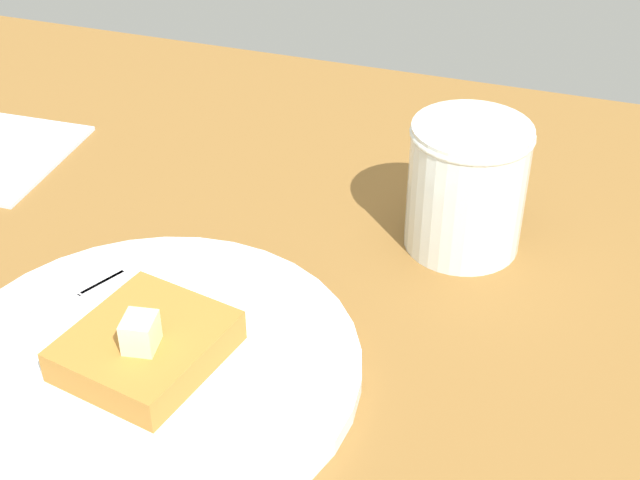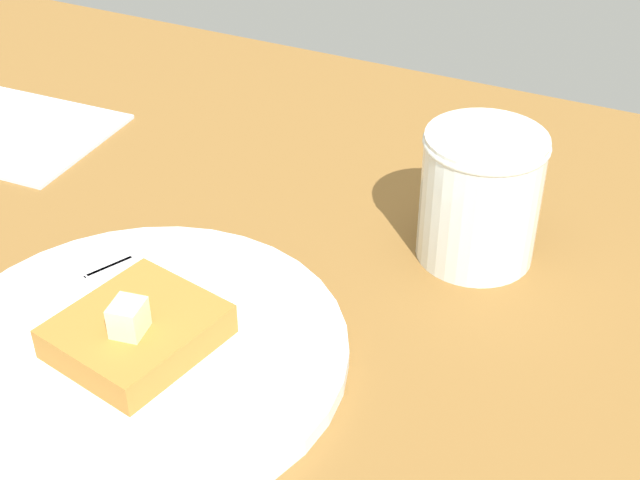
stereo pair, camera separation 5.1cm
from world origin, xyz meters
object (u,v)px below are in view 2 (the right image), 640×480
object	(u,v)px
syrup_jar	(479,203)
napkin	(7,131)
plate	(140,351)
fork	(26,303)

from	to	relation	value
syrup_jar	napkin	bearing A→B (deg)	-179.46
syrup_jar	napkin	size ratio (longest dim) A/B	0.54
napkin	plate	bearing A→B (deg)	-34.59
plate	fork	size ratio (longest dim) A/B	1.52
plate	napkin	xyz separation A→B (cm)	(-24.85, 17.14, -0.41)
plate	syrup_jar	distance (cm)	22.32
syrup_jar	napkin	world-z (taller)	syrup_jar
syrup_jar	napkin	distance (cm)	38.49
plate	syrup_jar	world-z (taller)	syrup_jar
plate	napkin	world-z (taller)	plate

